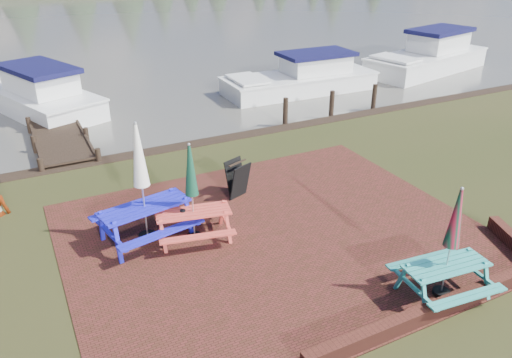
{
  "coord_description": "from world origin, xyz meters",
  "views": [
    {
      "loc": [
        -4.69,
        -7.28,
        6.02
      ],
      "look_at": [
        -0.0,
        1.95,
        1.0
      ],
      "focal_mm": 35.0,
      "sensor_mm": 36.0,
      "label": 1
    }
  ],
  "objects": [
    {
      "name": "ground",
      "position": [
        0.0,
        0.0,
        0.0
      ],
      "size": [
        120.0,
        120.0,
        0.0
      ],
      "primitive_type": "plane",
      "color": "black",
      "rests_on": "ground"
    },
    {
      "name": "boat_jetty",
      "position": [
        -3.81,
        13.7,
        0.42
      ],
      "size": [
        4.82,
        7.52,
        2.06
      ],
      "rotation": [
        0.0,
        0.0,
        0.36
      ],
      "color": "silver",
      "rests_on": "ground"
    },
    {
      "name": "boat_far",
      "position": [
        14.75,
        11.51,
        0.48
      ],
      "size": [
        7.68,
        4.14,
        2.27
      ],
      "rotation": [
        0.0,
        0.0,
        1.8
      ],
      "color": "silver",
      "rests_on": "ground"
    },
    {
      "name": "brick_wall",
      "position": [
        2.15,
        -2.42,
        0.15
      ],
      "size": [
        6.21,
        1.79,
        0.3
      ],
      "color": "#4C1E16",
      "rests_on": "ground"
    },
    {
      "name": "chalkboard",
      "position": [
        0.06,
        3.1,
        0.49
      ],
      "size": [
        0.63,
        0.75,
        0.94
      ],
      "rotation": [
        0.0,
        0.0,
        0.37
      ],
      "color": "black",
      "rests_on": "ground"
    },
    {
      "name": "boat_near",
      "position": [
        7.02,
        11.2,
        0.36
      ],
      "size": [
        6.91,
        2.52,
        1.86
      ],
      "rotation": [
        0.0,
        0.0,
        1.55
      ],
      "color": "silver",
      "rests_on": "ground"
    },
    {
      "name": "picnic_table_red",
      "position": [
        -1.65,
        1.72,
        0.78
      ],
      "size": [
        1.87,
        1.73,
        2.24
      ],
      "rotation": [
        0.0,
        0.0,
        -0.21
      ],
      "color": "#D04135",
      "rests_on": "ground"
    },
    {
      "name": "picnic_table_blue",
      "position": [
        -2.58,
        2.18,
        0.94
      ],
      "size": [
        2.24,
        2.07,
        2.7
      ],
      "rotation": [
        0.0,
        0.0,
        0.2
      ],
      "color": "#1A1BC7",
      "rests_on": "ground"
    },
    {
      "name": "paving",
      "position": [
        0.0,
        1.0,
        0.01
      ],
      "size": [
        9.0,
        7.5,
        0.02
      ],
      "primitive_type": "cube",
      "color": "#3B1C13",
      "rests_on": "ground"
    },
    {
      "name": "jetty",
      "position": [
        -3.5,
        11.28,
        0.11
      ],
      "size": [
        1.76,
        9.08,
        1.0
      ],
      "color": "black",
      "rests_on": "ground"
    },
    {
      "name": "water",
      "position": [
        0.0,
        37.0,
        0.0
      ],
      "size": [
        120.0,
        60.0,
        0.02
      ],
      "primitive_type": "cube",
      "color": "#424039",
      "rests_on": "ground"
    },
    {
      "name": "picnic_table_teal",
      "position": [
        1.77,
        -2.2,
        0.78
      ],
      "size": [
        1.73,
        1.57,
        2.22
      ],
      "rotation": [
        0.0,
        0.0,
        -0.1
      ],
      "color": "teal",
      "rests_on": "ground"
    }
  ]
}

